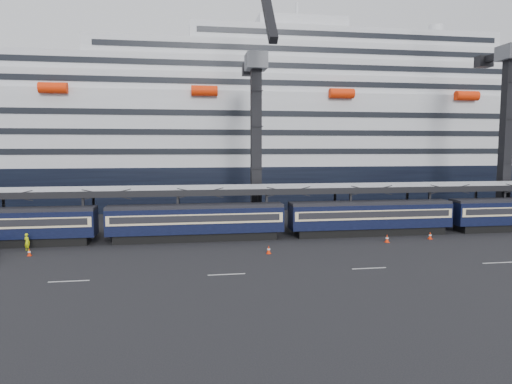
% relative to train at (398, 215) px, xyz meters
% --- Properties ---
extents(ground, '(260.00, 260.00, 0.00)m').
position_rel_train_xyz_m(ground, '(4.65, -10.00, -2.20)').
color(ground, black).
rests_on(ground, ground).
extents(train, '(133.05, 3.00, 4.05)m').
position_rel_train_xyz_m(train, '(0.00, 0.00, 0.00)').
color(train, black).
rests_on(train, ground).
extents(canopy, '(130.00, 6.25, 5.53)m').
position_rel_train_xyz_m(canopy, '(4.65, 4.00, 3.05)').
color(canopy, '#9EA1A7').
rests_on(canopy, ground).
extents(cruise_ship, '(214.09, 28.84, 34.00)m').
position_rel_train_xyz_m(cruise_ship, '(3.57, 35.99, 10.14)').
color(cruise_ship, black).
rests_on(cruise_ship, ground).
extents(crane_dark_near, '(4.50, 17.75, 35.08)m').
position_rel_train_xyz_m(crane_dark_near, '(-15.35, 8.59, 9.73)').
color(crane_dark_near, '#4F5257').
rests_on(crane_dark_near, ground).
extents(crane_dark_mid, '(4.50, 18.24, 39.64)m').
position_rel_train_xyz_m(crane_dark_mid, '(19.65, 7.59, 11.16)').
color(crane_dark_mid, '#4F5257').
rests_on(crane_dark_mid, ground).
extents(worker, '(0.76, 0.68, 1.73)m').
position_rel_train_xyz_m(worker, '(-39.96, -2.50, -1.33)').
color(worker, '#CDDF0B').
rests_on(worker, ground).
extents(traffic_cone_a, '(0.37, 0.37, 0.73)m').
position_rel_train_xyz_m(traffic_cone_a, '(-39.03, -4.85, -1.84)').
color(traffic_cone_a, '#F62E07').
rests_on(traffic_cone_a, ground).
extents(traffic_cone_b, '(0.41, 0.41, 0.82)m').
position_rel_train_xyz_m(traffic_cone_b, '(-16.71, -7.46, -1.79)').
color(traffic_cone_b, '#F62E07').
rests_on(traffic_cone_b, ground).
extents(traffic_cone_c, '(0.44, 0.44, 0.87)m').
position_rel_train_xyz_m(traffic_cone_c, '(-3.23, -4.26, -1.77)').
color(traffic_cone_c, '#F62E07').
rests_on(traffic_cone_c, ground).
extents(traffic_cone_d, '(0.42, 0.42, 0.83)m').
position_rel_train_xyz_m(traffic_cone_d, '(2.26, -3.35, -1.79)').
color(traffic_cone_d, '#F62E07').
rests_on(traffic_cone_d, ground).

